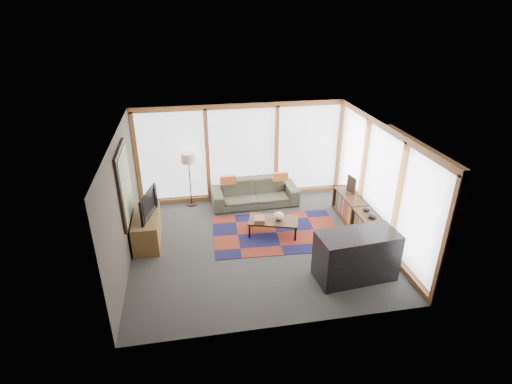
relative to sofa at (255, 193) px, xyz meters
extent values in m
plane|color=#2F2F2C|center=(-0.24, -1.95, -0.33)|extent=(5.50, 5.50, 0.00)
cube|color=#423831|center=(-2.99, -1.95, 0.97)|extent=(0.04, 5.00, 2.60)
cube|color=#423831|center=(-0.24, -4.45, 0.97)|extent=(5.50, 0.04, 2.60)
cube|color=silver|center=(-0.24, -1.95, 2.27)|extent=(5.50, 5.00, 0.04)
cube|color=white|center=(-0.24, 0.52, 0.97)|extent=(5.30, 0.02, 2.35)
cube|color=white|center=(2.48, -1.95, 0.97)|extent=(0.02, 4.80, 2.35)
cube|color=black|center=(-2.96, -1.65, 1.22)|extent=(0.05, 1.35, 1.55)
cube|color=gold|center=(-2.93, -1.65, 1.22)|extent=(0.02, 1.20, 1.40)
cube|color=maroon|center=(0.24, -1.53, -0.32)|extent=(3.01, 2.02, 0.01)
imported|color=#3B3E2F|center=(0.00, 0.00, 0.00)|extent=(2.26, 0.94, 0.65)
cube|color=orange|center=(-0.70, -0.04, 0.44)|extent=(0.41, 0.16, 0.22)
cube|color=orange|center=(0.67, -0.05, 0.44)|extent=(0.40, 0.12, 0.22)
cube|color=brown|center=(-0.17, -1.59, 0.09)|extent=(0.27, 0.32, 0.10)
ellipsoid|color=beige|center=(0.27, -1.60, 0.15)|extent=(0.26, 0.26, 0.20)
ellipsoid|color=black|center=(2.21, -2.27, 0.33)|extent=(0.23, 0.23, 0.10)
ellipsoid|color=black|center=(2.23, -1.94, 0.32)|extent=(0.18, 0.18, 0.09)
cube|color=black|center=(2.24, -0.97, 0.49)|extent=(0.11, 0.32, 0.42)
cube|color=brown|center=(-2.67, -1.40, 0.00)|extent=(0.55, 1.31, 0.66)
imported|color=black|center=(-2.66, -1.39, 0.61)|extent=(0.38, 0.99, 0.57)
cube|color=black|center=(1.37, -3.40, 0.16)|extent=(1.58, 0.85, 0.97)
camera|label=1|loc=(-1.64, -9.32, 4.55)|focal=28.00mm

